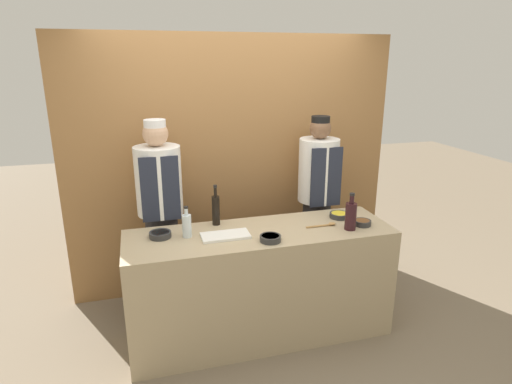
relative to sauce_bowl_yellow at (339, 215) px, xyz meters
The scene contains 14 objects.
ground_plane 1.18m from the sauce_bowl_yellow, behind, with size 14.00×14.00×0.00m, color #756651.
cabinet_wall 1.15m from the sauce_bowl_yellow, 129.92° to the left, with size 3.08×0.18×2.40m.
counter 0.87m from the sauce_bowl_yellow, behind, with size 2.07×0.64×0.91m.
sauce_bowl_yellow is the anchor object (origin of this frame).
sauce_bowl_purple 0.76m from the sauce_bowl_yellow, 156.46° to the right, with size 0.16×0.16×0.04m.
sauce_bowl_brown 0.23m from the sauce_bowl_yellow, 63.47° to the right, with size 0.14×0.14×0.04m.
sauce_bowl_red 1.47m from the sauce_bowl_yellow, behind, with size 0.16×0.16×0.04m.
cutting_board 1.01m from the sauce_bowl_yellow, behind, with size 0.36×0.18×0.02m.
bottle_clear 1.28m from the sauce_bowl_yellow, behind, with size 0.07×0.07×0.24m.
bottle_wine 0.27m from the sauce_bowl_yellow, 97.57° to the right, with size 0.09×0.09×0.30m.
bottle_soy 1.03m from the sauce_bowl_yellow, behind, with size 0.06×0.06×0.33m.
wooden_spoon 0.24m from the sauce_bowl_yellow, 142.93° to the right, with size 0.25×0.04×0.03m.
chef_left 1.50m from the sauce_bowl_yellow, 162.61° to the left, with size 0.38×0.38×1.72m.
chef_right 0.45m from the sauce_bowl_yellow, 90.40° to the left, with size 0.36×0.36×1.70m.
Camera 1 is at (-0.86, -2.93, 2.18)m, focal length 30.00 mm.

